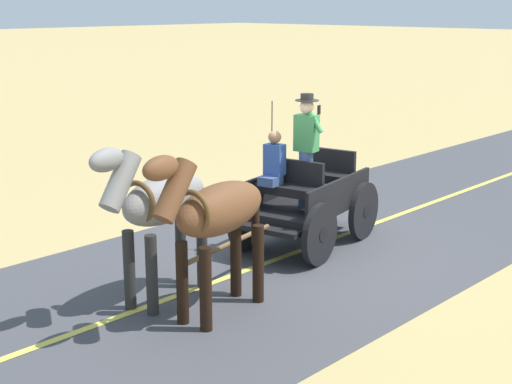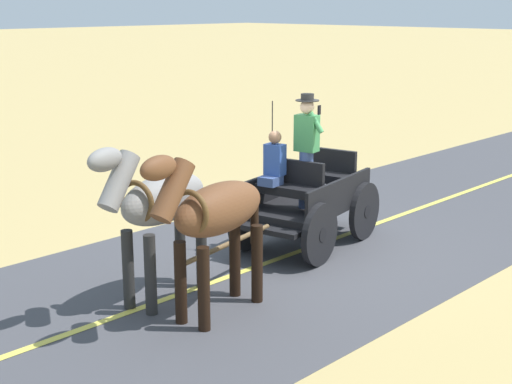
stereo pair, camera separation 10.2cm
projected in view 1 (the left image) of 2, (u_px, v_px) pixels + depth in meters
ground_plane at (309, 248)px, 11.97m from camera, size 200.00×200.00×0.00m
road_surface at (309, 248)px, 11.96m from camera, size 5.42×160.00×0.01m
road_centre_stripe at (309, 247)px, 11.96m from camera, size 0.12×160.00×0.00m
horse_drawn_carriage at (305, 197)px, 11.89m from camera, size 1.83×4.51×2.50m
horse_near_side at (215, 214)px, 9.07m from camera, size 0.78×2.15×2.21m
horse_off_side at (160, 204)px, 9.54m from camera, size 0.88×2.15×2.21m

